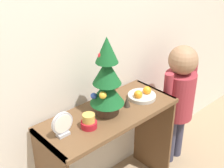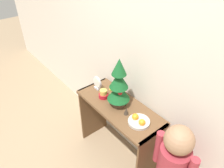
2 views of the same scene
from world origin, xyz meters
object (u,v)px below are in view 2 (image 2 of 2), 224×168
at_px(fruit_bowl, 139,121).
at_px(singing_bowl, 103,94).
at_px(mini_tree, 119,85).
at_px(desk_clock, 97,83).
at_px(figurine, 126,111).
at_px(child_figure, 173,163).

distance_m(fruit_bowl, singing_bowl, 0.51).
bearing_deg(mini_tree, singing_bowl, -166.86).
relative_size(mini_tree, desk_clock, 3.35).
bearing_deg(mini_tree, figurine, -11.39).
distance_m(singing_bowl, figurine, 0.34).
bearing_deg(figurine, mini_tree, 168.61).
bearing_deg(desk_clock, figurine, -2.79).
xyz_separation_m(fruit_bowl, figurine, (-0.16, -0.01, 0.01)).
bearing_deg(child_figure, singing_bowl, 179.92).
relative_size(figurine, child_figure, 0.07).
height_order(desk_clock, figurine, desk_clock).
distance_m(fruit_bowl, desk_clock, 0.67).
bearing_deg(figurine, singing_bowl, -177.76).
relative_size(singing_bowl, desk_clock, 0.64).
distance_m(singing_bowl, desk_clock, 0.17).
height_order(desk_clock, child_figure, child_figure).
bearing_deg(mini_tree, desk_clock, -179.00).
bearing_deg(figurine, child_figure, -1.42).
xyz_separation_m(singing_bowl, child_figure, (0.94, -0.00, -0.15)).
height_order(mini_tree, singing_bowl, mini_tree).
xyz_separation_m(singing_bowl, desk_clock, (-0.16, 0.04, 0.04)).
relative_size(fruit_bowl, desk_clock, 1.27).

